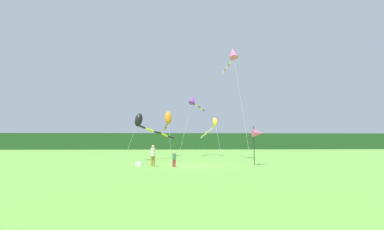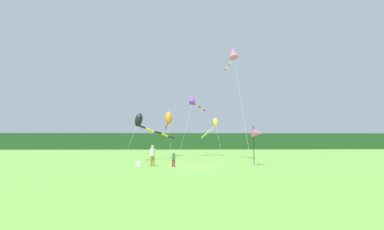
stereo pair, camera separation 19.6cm
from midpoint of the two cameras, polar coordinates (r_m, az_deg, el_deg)
The scene contains 11 objects.
ground_plane at distance 25.06m, azimuth 0.47°, elevation -9.92°, with size 120.00×120.00×0.00m, color #5B9338.
distant_treeline at distance 69.94m, azimuth -1.69°, elevation -5.19°, with size 108.00×3.84×3.83m, color #234C23.
person_adult at distance 24.32m, azimuth -7.94°, elevation -7.71°, with size 0.38×0.38×1.75m.
person_child at distance 23.65m, azimuth -3.79°, elevation -8.53°, with size 0.27×0.27×1.23m.
cooler_box at distance 24.73m, azimuth -10.69°, elevation -9.45°, with size 0.52×0.35×0.39m, color silver.
banner_flag_pole at distance 25.86m, azimuth 12.60°, elevation -3.57°, with size 0.90×0.70×3.37m.
kite_purple at distance 38.88m, azimuth 0.14°, elevation 2.82°, with size 3.84×6.38×8.27m.
kite_yellow at distance 41.55m, azimuth 3.90°, elevation -2.09°, with size 1.94×9.54×5.43m.
kite_rainbow at distance 33.75m, azimuth 7.81°, elevation 11.74°, with size 1.45×7.84×12.74m.
kite_black at distance 31.77m, azimuth -9.84°, elevation -1.51°, with size 5.00×6.66×5.13m.
kite_orange at distance 39.77m, azimuth -4.88°, elevation -0.73°, with size 1.36×6.32×6.19m.
Camera 1 is at (-1.56, -24.92, 2.14)m, focal length 27.07 mm.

